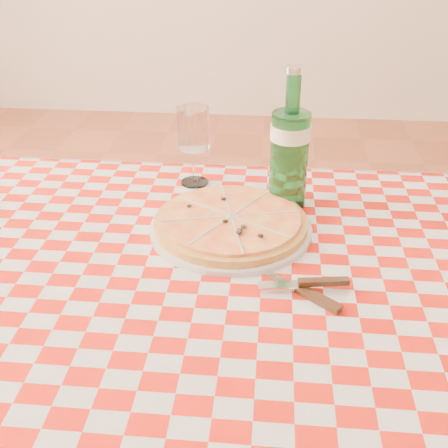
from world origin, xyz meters
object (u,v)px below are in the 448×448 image
object	(u,v)px
water_bottle	(290,139)
dining_table	(232,315)
pizza_plate	(231,222)
wine_glass	(194,147)

from	to	relation	value
water_bottle	dining_table	bearing A→B (deg)	-109.89
dining_table	water_bottle	size ratio (longest dim) A/B	4.09
pizza_plate	wine_glass	distance (m)	0.24
wine_glass	pizza_plate	bearing A→B (deg)	-64.09
dining_table	pizza_plate	xyz separation A→B (m)	(-0.01, 0.14, 0.12)
dining_table	pizza_plate	distance (m)	0.18
dining_table	wine_glass	distance (m)	0.41
water_bottle	wine_glass	size ratio (longest dim) A/B	1.64
pizza_plate	water_bottle	distance (m)	0.21
pizza_plate	water_bottle	bearing A→B (deg)	49.01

